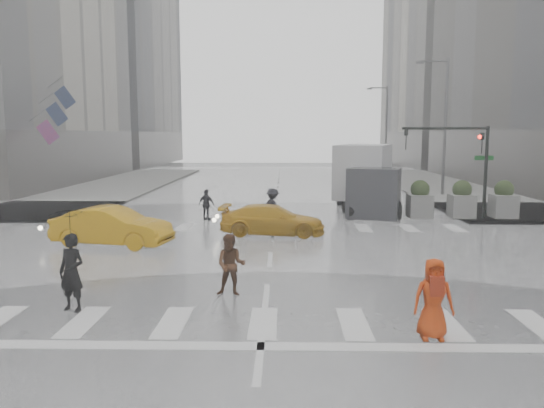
{
  "coord_description": "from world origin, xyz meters",
  "views": [
    {
      "loc": [
        0.44,
        -17.21,
        4.13
      ],
      "look_at": [
        0.02,
        2.0,
        1.59
      ],
      "focal_mm": 35.0,
      "sensor_mm": 36.0,
      "label": 1
    }
  ],
  "objects_px": {
    "traffic_signal_pole": "(465,154)",
    "taxi_mid": "(112,227)",
    "box_truck": "(366,177)",
    "pedestrian_brown": "(231,265)",
    "pedestrian_orange": "(433,298)"
  },
  "relations": [
    {
      "from": "taxi_mid",
      "to": "box_truck",
      "type": "xyz_separation_m",
      "value": [
        10.72,
        8.78,
        1.17
      ]
    },
    {
      "from": "pedestrian_brown",
      "to": "pedestrian_orange",
      "type": "bearing_deg",
      "value": -29.26
    },
    {
      "from": "pedestrian_brown",
      "to": "traffic_signal_pole",
      "type": "bearing_deg",
      "value": 53.88
    },
    {
      "from": "pedestrian_orange",
      "to": "taxi_mid",
      "type": "relative_size",
      "value": 0.38
    },
    {
      "from": "pedestrian_orange",
      "to": "taxi_mid",
      "type": "xyz_separation_m",
      "value": [
        -9.38,
        8.8,
        -0.11
      ]
    },
    {
      "from": "pedestrian_orange",
      "to": "box_truck",
      "type": "bearing_deg",
      "value": 88.01
    },
    {
      "from": "traffic_signal_pole",
      "to": "pedestrian_brown",
      "type": "distance_m",
      "value": 15.75
    },
    {
      "from": "pedestrian_orange",
      "to": "pedestrian_brown",
      "type": "bearing_deg",
      "value": 149.69
    },
    {
      "from": "traffic_signal_pole",
      "to": "taxi_mid",
      "type": "height_order",
      "value": "traffic_signal_pole"
    },
    {
      "from": "pedestrian_orange",
      "to": "taxi_mid",
      "type": "distance_m",
      "value": 12.87
    },
    {
      "from": "pedestrian_brown",
      "to": "taxi_mid",
      "type": "height_order",
      "value": "pedestrian_brown"
    },
    {
      "from": "traffic_signal_pole",
      "to": "pedestrian_brown",
      "type": "xyz_separation_m",
      "value": [
        -9.91,
        -12.01,
        -2.42
      ]
    },
    {
      "from": "pedestrian_orange",
      "to": "box_truck",
      "type": "height_order",
      "value": "box_truck"
    },
    {
      "from": "box_truck",
      "to": "pedestrian_brown",
      "type": "bearing_deg",
      "value": -93.9
    },
    {
      "from": "box_truck",
      "to": "taxi_mid",
      "type": "bearing_deg",
      "value": -123.46
    }
  ]
}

